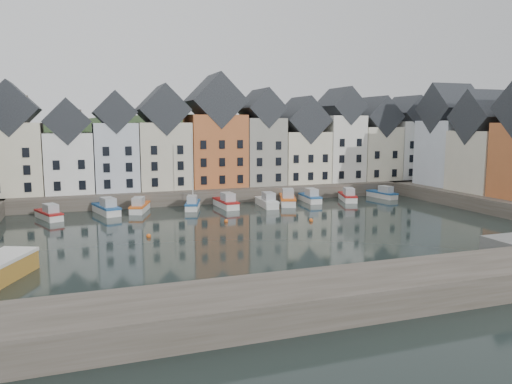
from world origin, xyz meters
name	(u,v)px	position (x,y,z in m)	size (l,w,h in m)	color
ground	(282,233)	(0.00, 0.00, 0.00)	(260.00, 260.00, 0.00)	black
far_quay	(212,190)	(0.00, 30.00, 1.00)	(90.00, 16.00, 2.00)	#474136
near_wall	(269,303)	(-10.00, -22.00, 1.00)	(50.00, 6.00, 2.00)	#474136
hillside	(183,261)	(0.02, 56.00, -17.96)	(153.60, 70.40, 64.00)	#22371B
far_terrace	(234,143)	(3.21, 28.00, 8.88)	(72.37, 8.16, 17.78)	#F0E8C9
right_terrace	(488,144)	(36.00, 8.07, 8.91)	(8.30, 24.25, 16.36)	silver
mooring_buoys	(233,225)	(-4.00, 5.33, 0.15)	(20.50, 5.50, 0.50)	orange
boat_a	(49,214)	(-24.42, 17.43, 0.66)	(3.78, 6.05, 2.22)	silver
boat_b	(107,208)	(-17.40, 18.91, 0.75)	(3.60, 6.82, 2.50)	silver
boat_c	(140,207)	(-13.05, 19.21, 0.68)	(3.58, 6.24, 2.29)	silver
boat_d	(193,204)	(-5.75, 18.89, 0.70)	(3.36, 5.94, 10.84)	silver
boat_e	(226,203)	(-0.96, 18.38, 0.73)	(2.29, 6.47, 2.45)	silver
boat_f	(267,202)	(4.85, 17.17, 0.71)	(2.40, 6.35, 2.39)	silver
boat_g	(288,199)	(8.44, 18.00, 0.79)	(4.43, 7.26, 2.67)	silver
boat_h	(310,197)	(12.67, 19.18, 0.70)	(2.46, 6.28, 2.35)	silver
boat_i	(348,196)	(18.65, 18.03, 0.70)	(3.72, 6.37, 2.34)	silver
boat_j	(383,194)	(25.55, 18.86, 0.66)	(2.62, 5.94, 2.20)	silver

